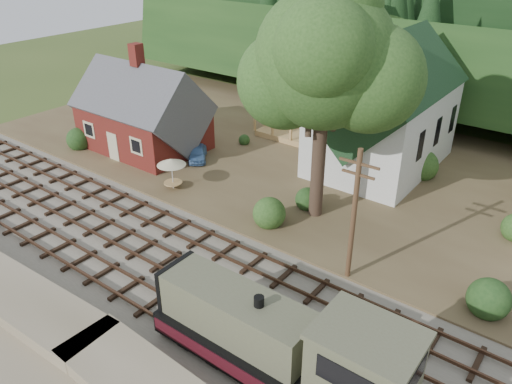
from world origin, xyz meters
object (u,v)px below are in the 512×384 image
Objects in this scene: locomotive at (287,350)px; car_blue at (198,153)px; patio_set at (171,163)px; car_green at (119,131)px.

locomotive reaches higher than car_blue.
patio_set reaches higher than car_blue.
car_blue reaches higher than car_green.
car_blue is 9.42m from car_green.
patio_set is (-16.82, 9.86, 0.19)m from locomotive.
locomotive reaches higher than car_green.
locomotive is 5.06× the size of patio_set.
locomotive is 24.07m from car_blue.
patio_set is at bearing -109.89° from car_green.
car_blue is at bearing 113.04° from patio_set.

